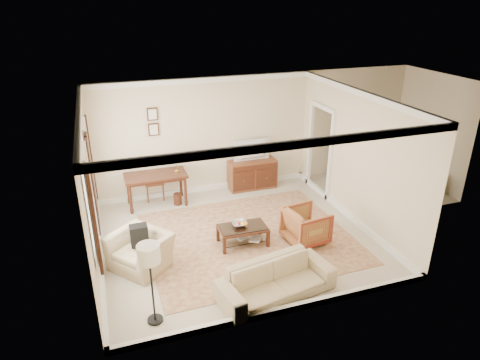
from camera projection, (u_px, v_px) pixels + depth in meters
room_shell at (235, 123)px, 7.98m from camera, size 5.51×5.01×2.91m
annex_bedroom at (385, 175)px, 11.15m from camera, size 3.00×2.70×2.90m
window_front at (91, 204)px, 6.95m from camera, size 0.12×1.56×1.80m
window_rear at (90, 169)px, 8.34m from camera, size 0.12×1.56×1.80m
doorway at (320, 152)px, 10.64m from camera, size 0.10×1.12×2.25m
rug at (248, 237)px, 8.93m from camera, size 4.20×3.61×0.01m
writing_desk at (156, 179)px, 10.08m from camera, size 1.44×0.72×0.79m
desk_chair at (153, 179)px, 10.44m from camera, size 0.51×0.51×1.05m
desk_lamp at (176, 162)px, 10.09m from camera, size 0.32×0.32×0.50m
framed_prints at (153, 122)px, 9.98m from camera, size 0.25×0.04×0.68m
sideboard at (252, 174)px, 11.11m from camera, size 1.23×0.47×0.76m
tv at (253, 144)px, 10.76m from camera, size 0.90×0.52×0.12m
coffee_table at (243, 231)px, 8.59m from camera, size 0.98×0.59×0.41m
fruit_bowl at (239, 223)px, 8.56m from camera, size 0.42×0.42×0.10m
book_a at (236, 238)px, 8.62m from camera, size 0.28×0.09×0.38m
book_b at (251, 238)px, 8.63m from camera, size 0.24×0.19×0.38m
striped_armchair at (306, 224)px, 8.65m from camera, size 0.83×0.87×0.80m
club_armchair at (140, 246)px, 7.82m from camera, size 1.17×1.22×0.90m
backpack at (139, 233)px, 7.76m from camera, size 0.39×0.36×0.40m
sofa at (276, 275)px, 7.10m from camera, size 2.06×0.93×0.78m
floor_lamp at (149, 259)px, 6.21m from camera, size 0.34×0.34×1.38m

